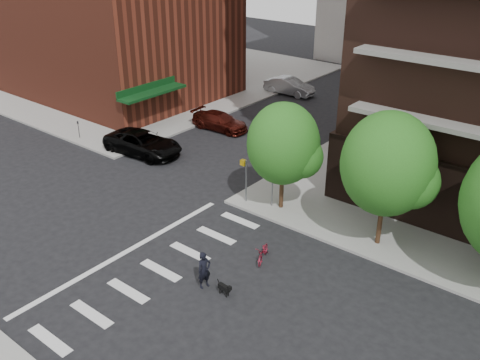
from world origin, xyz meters
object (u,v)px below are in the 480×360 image
at_px(fire_hydrant, 109,144).
at_px(scooter, 263,252).
at_px(parked_car_maroon, 220,121).
at_px(dog_walker, 204,270).
at_px(parked_car_silver, 289,86).
at_px(parked_car_black, 143,143).

xyz_separation_m(fire_hydrant, scooter, (16.76, -4.04, -0.12)).
height_order(fire_hydrant, parked_car_maroon, parked_car_maroon).
distance_m(parked_car_maroon, dog_walker, 20.11).
relative_size(parked_car_maroon, parked_car_silver, 0.98).
height_order(parked_car_black, scooter, parked_car_black).
relative_size(fire_hydrant, dog_walker, 0.41).
distance_m(parked_car_black, dog_walker, 16.12).
bearing_deg(parked_car_maroon, fire_hydrant, 154.84).
distance_m(fire_hydrant, parked_car_silver, 19.68).
xyz_separation_m(fire_hydrant, parked_car_black, (2.30, 1.20, 0.26)).
distance_m(parked_car_black, parked_car_silver, 18.34).
xyz_separation_m(scooter, dog_walker, (-0.81, -3.34, 0.46)).
distance_m(parked_car_black, scooter, 15.38).
bearing_deg(scooter, fire_hydrant, 144.12).
distance_m(parked_car_silver, scooter, 27.66).
relative_size(fire_hydrant, parked_car_maroon, 0.15).
distance_m(scooter, dog_walker, 3.47).
height_order(parked_car_black, parked_car_silver, parked_car_black).
height_order(fire_hydrant, scooter, fire_hydrant).
bearing_deg(parked_car_black, dog_walker, -127.86).
bearing_deg(dog_walker, parked_car_black, 72.94).
bearing_deg(fire_hydrant, dog_walker, -24.85).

